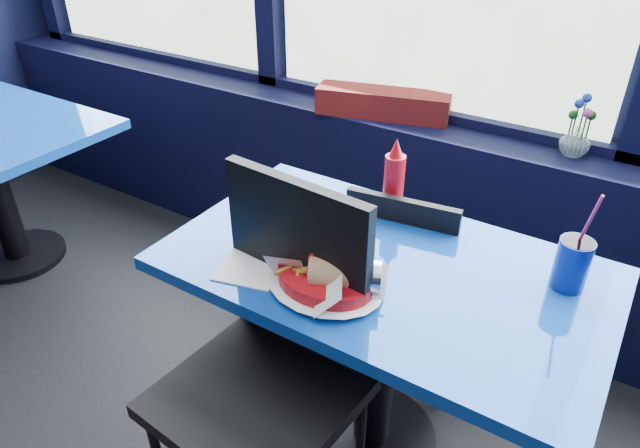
{
  "coord_description": "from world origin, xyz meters",
  "views": [
    {
      "loc": [
        0.83,
        0.84,
        1.67
      ],
      "look_at": [
        0.11,
        1.98,
        0.82
      ],
      "focal_mm": 32.0,
      "sensor_mm": 36.0,
      "label": 1
    }
  ],
  "objects": [
    {
      "name": "window_sill",
      "position": [
        0.0,
        2.87,
        0.4
      ],
      "size": [
        5.0,
        0.26,
        0.8
      ],
      "primitive_type": "cube",
      "color": "black",
      "rests_on": "ground"
    },
    {
      "name": "chair_near_front",
      "position": [
        0.14,
        1.7,
        0.59
      ],
      "size": [
        0.5,
        0.51,
        1.03
      ],
      "rotation": [
        0.0,
        0.0,
        -0.08
      ],
      "color": "black",
      "rests_on": "ground"
    },
    {
      "name": "flower_vase",
      "position": [
        0.6,
        2.88,
        0.87
      ],
      "size": [
        0.14,
        0.14,
        0.22
      ],
      "rotation": [
        0.0,
        0.0,
        0.42
      ],
      "color": "silver",
      "rests_on": "window_sill"
    },
    {
      "name": "ketchup_bottle",
      "position": [
        0.19,
        2.28,
        0.86
      ],
      "size": [
        0.06,
        0.06,
        0.24
      ],
      "color": "#AC0B14",
      "rests_on": "near_table"
    },
    {
      "name": "napkin",
      "position": [
        0.01,
        1.79,
        0.75
      ],
      "size": [
        0.2,
        0.2,
        0.0
      ],
      "primitive_type": "cube",
      "rotation": [
        0.0,
        0.0,
        0.26
      ],
      "color": "white",
      "rests_on": "near_table"
    },
    {
      "name": "chair_near_back",
      "position": [
        0.26,
        2.33,
        0.48
      ],
      "size": [
        0.42,
        0.42,
        0.83
      ],
      "rotation": [
        0.0,
        0.0,
        3.28
      ],
      "color": "black",
      "rests_on": "ground"
    },
    {
      "name": "soda_cup",
      "position": [
        0.74,
        2.16,
        0.82
      ],
      "size": [
        0.09,
        0.09,
        0.29
      ],
      "rotation": [
        0.0,
        0.0,
        -0.04
      ],
      "color": "navy",
      "rests_on": "near_table"
    },
    {
      "name": "near_table",
      "position": [
        0.3,
        2.0,
        0.57
      ],
      "size": [
        1.2,
        0.7,
        0.75
      ],
      "color": "black",
      "rests_on": "ground"
    },
    {
      "name": "food_basket",
      "position": [
        0.23,
        1.82,
        0.79
      ],
      "size": [
        0.28,
        0.26,
        0.1
      ],
      "rotation": [
        0.0,
        0.0,
        0.0
      ],
      "color": "#AC0B14",
      "rests_on": "near_table"
    },
    {
      "name": "planter_box",
      "position": [
        -0.15,
        2.85,
        0.85
      ],
      "size": [
        0.56,
        0.27,
        0.11
      ],
      "primitive_type": "cube",
      "rotation": [
        0.0,
        0.0,
        0.26
      ],
      "color": "maroon",
      "rests_on": "window_sill"
    }
  ]
}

